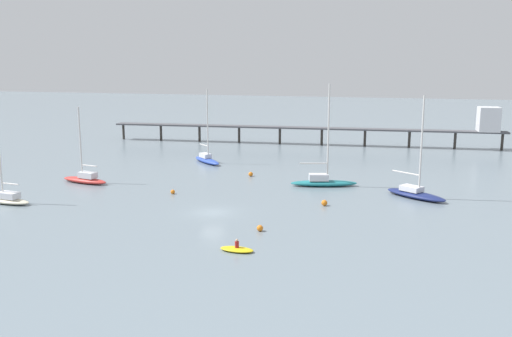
# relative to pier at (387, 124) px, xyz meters

# --- Properties ---
(ground_plane) EXTENTS (400.00, 400.00, 0.00)m
(ground_plane) POSITION_rel_pier_xyz_m (-16.60, -53.83, -4.36)
(ground_plane) COLOR slate
(pier) EXTENTS (77.78, 8.50, 8.02)m
(pier) POSITION_rel_pier_xyz_m (0.00, 0.00, 0.00)
(pier) COLOR #4C4C51
(pier) RESTS_ON ground_plane
(sailboat_navy) EXTENTS (8.10, 6.69, 12.53)m
(sailboat_navy) POSITION_rel_pier_xyz_m (5.16, -40.97, -3.67)
(sailboat_navy) COLOR navy
(sailboat_navy) RESTS_ON ground_plane
(sailboat_teal) EXTENTS (9.14, 4.31, 13.62)m
(sailboat_teal) POSITION_rel_pier_xyz_m (-6.73, -37.50, -3.57)
(sailboat_teal) COLOR #1E727A
(sailboat_teal) RESTS_ON ground_plane
(sailboat_blue) EXTENTS (6.85, 6.63, 12.11)m
(sailboat_blue) POSITION_rel_pier_xyz_m (-27.67, -25.40, -3.61)
(sailboat_blue) COLOR #2D4CB7
(sailboat_blue) RESTS_ON ground_plane
(sailboat_red) EXTENTS (7.62, 3.34, 10.42)m
(sailboat_red) POSITION_rel_pier_xyz_m (-38.54, -44.19, -3.66)
(sailboat_red) COLOR red
(sailboat_red) RESTS_ON ground_plane
(sailboat_cream) EXTENTS (7.01, 2.67, 10.48)m
(sailboat_cream) POSITION_rel_pier_xyz_m (-41.47, -56.39, -3.70)
(sailboat_cream) COLOR beige
(sailboat_cream) RESTS_ON ground_plane
(dinghy_yellow) EXTENTS (3.15, 1.57, 1.14)m
(dinghy_yellow) POSITION_rel_pier_xyz_m (-10.25, -65.35, -4.16)
(dinghy_yellow) COLOR yellow
(dinghy_yellow) RESTS_ON ground_plane
(mooring_buoy_mid) EXTENTS (0.56, 0.56, 0.56)m
(mooring_buoy_mid) POSITION_rel_pier_xyz_m (-24.38, -46.93, -4.08)
(mooring_buoy_mid) COLOR orange
(mooring_buoy_mid) RESTS_ON ground_plane
(mooring_buoy_near) EXTENTS (0.65, 0.65, 0.65)m
(mooring_buoy_near) POSITION_rel_pier_xyz_m (-17.81, -33.89, -4.04)
(mooring_buoy_near) COLOR orange
(mooring_buoy_near) RESTS_ON ground_plane
(mooring_buoy_inner) EXTENTS (0.63, 0.63, 0.63)m
(mooring_buoy_inner) POSITION_rel_pier_xyz_m (-9.78, -59.14, -4.05)
(mooring_buoy_inner) COLOR orange
(mooring_buoy_inner) RESTS_ON ground_plane
(mooring_buoy_outer) EXTENTS (0.69, 0.69, 0.69)m
(mooring_buoy_outer) POSITION_rel_pier_xyz_m (-5.05, -47.70, -4.02)
(mooring_buoy_outer) COLOR orange
(mooring_buoy_outer) RESTS_ON ground_plane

